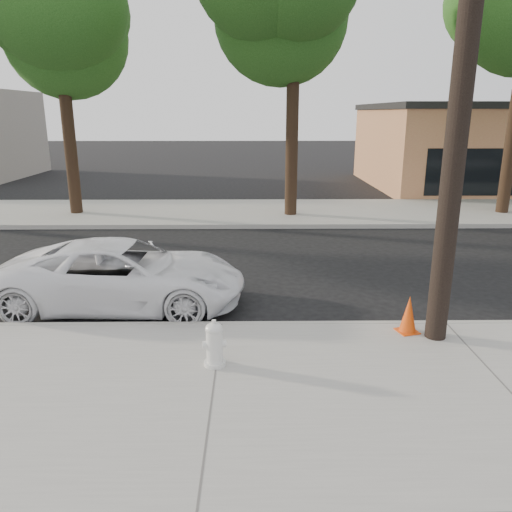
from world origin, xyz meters
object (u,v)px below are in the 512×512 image
traffic_cone (409,315)px  fire_hydrant (214,345)px  police_cruiser (124,275)px  utility_pole (467,44)px

traffic_cone → fire_hydrant: bearing=-160.7°
fire_hydrant → traffic_cone: bearing=10.3°
police_cruiser → traffic_cone: (5.20, -1.61, -0.21)m
fire_hydrant → utility_pole: bearing=5.3°
utility_pole → traffic_cone: size_ratio=13.98×
utility_pole → traffic_cone: (-0.41, 0.20, -4.24)m
traffic_cone → police_cruiser: bearing=162.8°
utility_pole → police_cruiser: size_ratio=1.88×
utility_pole → police_cruiser: 7.14m
utility_pole → traffic_cone: 4.26m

